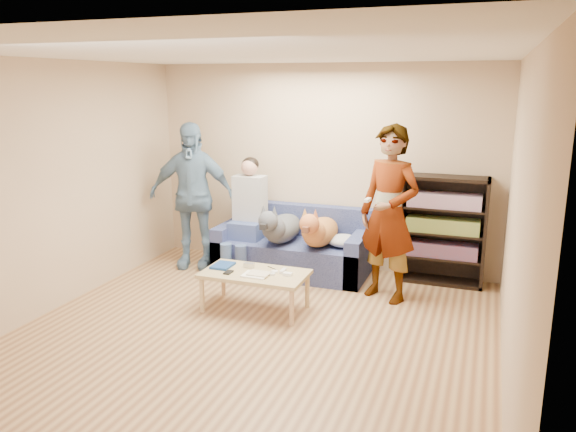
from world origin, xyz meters
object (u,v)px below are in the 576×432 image
at_px(person_standing_right, 389,214).
at_px(coffee_table, 255,276).
at_px(person_seated, 247,211).
at_px(dog_tan, 319,231).
at_px(bookshelf, 443,228).
at_px(dog_gray, 280,227).
at_px(camera_silver, 249,265).
at_px(notebook_blue, 223,265).
at_px(sofa, 294,250).
at_px(person_standing_left, 192,196).

relative_size(person_standing_right, coffee_table, 1.76).
bearing_deg(person_seated, dog_tan, -4.58).
distance_m(dog_tan, bookshelf, 1.48).
relative_size(dog_gray, bookshelf, 0.95).
relative_size(camera_silver, person_seated, 0.07).
distance_m(dog_tan, coffee_table, 1.20).
bearing_deg(bookshelf, dog_gray, -166.71).
relative_size(notebook_blue, sofa, 0.14).
xyz_separation_m(camera_silver, bookshelf, (1.89, 1.43, 0.23)).
bearing_deg(dog_tan, person_standing_left, -178.85).
relative_size(notebook_blue, dog_gray, 0.21).
distance_m(person_standing_right, dog_gray, 1.45).
relative_size(person_standing_right, person_standing_left, 1.03).
distance_m(dog_gray, bookshelf, 1.95).
relative_size(coffee_table, bookshelf, 0.85).
xyz_separation_m(notebook_blue, coffee_table, (0.40, -0.05, -0.06)).
xyz_separation_m(person_seated, bookshelf, (2.38, 0.36, -0.09)).
xyz_separation_m(person_standing_right, camera_silver, (-1.37, -0.69, -0.53)).
xyz_separation_m(sofa, dog_tan, (0.39, -0.20, 0.34)).
bearing_deg(person_standing_left, person_seated, -5.30).
xyz_separation_m(sofa, coffee_table, (0.03, -1.32, 0.09)).
bearing_deg(camera_silver, dog_gray, 90.73).
xyz_separation_m(person_standing_left, sofa, (1.31, 0.24, -0.66)).
bearing_deg(sofa, dog_gray, -114.79).
relative_size(dog_gray, dog_tan, 1.07).
distance_m(person_seated, dog_tan, 0.99).
bearing_deg(sofa, dog_tan, -27.68).
height_order(person_standing_right, coffee_table, person_standing_right).
xyz_separation_m(person_standing_right, coffee_table, (-1.25, -0.81, -0.60)).
bearing_deg(person_standing_left, camera_silver, -52.36).
relative_size(person_standing_left, bookshelf, 1.45).
distance_m(person_seated, bookshelf, 2.41).
relative_size(sofa, person_seated, 1.29).
bearing_deg(person_seated, person_standing_left, -171.16).
bearing_deg(camera_silver, dog_tan, 64.40).
distance_m(person_standing_left, dog_tan, 1.73).
xyz_separation_m(camera_silver, dog_gray, (-0.01, 0.99, 0.18)).
relative_size(person_seated, coffee_table, 1.34).
height_order(camera_silver, bookshelf, bookshelf).
xyz_separation_m(camera_silver, person_seated, (-0.50, 1.07, 0.33)).
distance_m(person_seated, coffee_table, 1.40).
bearing_deg(dog_tan, person_seated, 175.42).
height_order(notebook_blue, person_seated, person_seated).
bearing_deg(person_seated, coffee_table, -62.61).
distance_m(notebook_blue, dog_tan, 1.32).
bearing_deg(person_standing_left, bookshelf, -5.49).
relative_size(dog_tan, bookshelf, 0.88).
distance_m(dog_gray, coffee_table, 1.14).
xyz_separation_m(sofa, bookshelf, (1.80, 0.23, 0.40)).
distance_m(person_standing_right, notebook_blue, 1.89).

